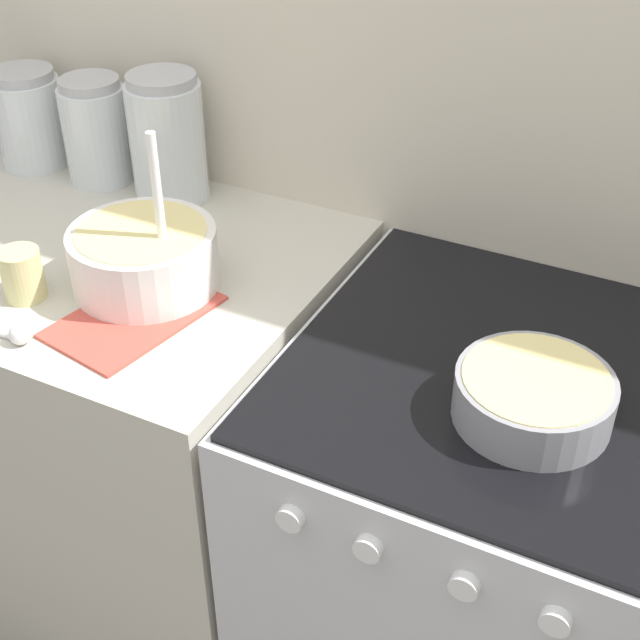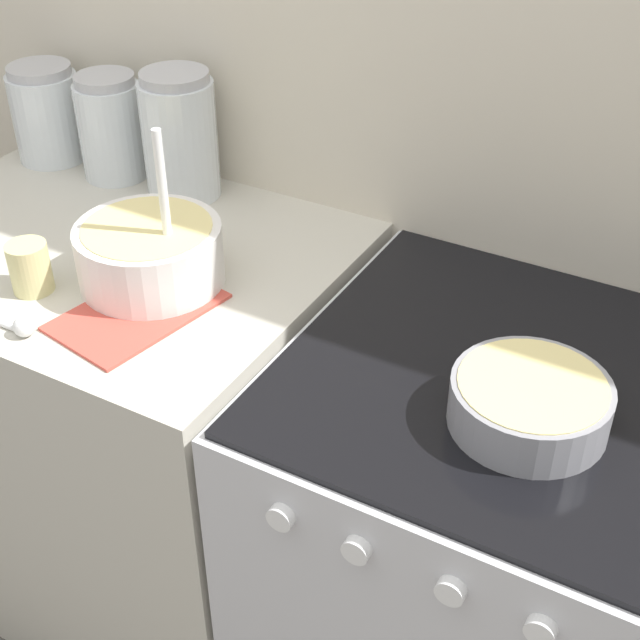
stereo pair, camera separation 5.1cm
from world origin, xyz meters
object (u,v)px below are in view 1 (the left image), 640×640
at_px(storage_jar_left, 31,124).
at_px(storage_jar_middle, 97,138).
at_px(stove, 474,561).
at_px(tin_can, 22,274).
at_px(baking_pan, 534,396).
at_px(mixing_bowl, 144,255).
at_px(storage_jar_right, 168,147).

xyz_separation_m(storage_jar_left, storage_jar_middle, (0.18, -0.00, 0.00)).
bearing_deg(stove, tin_can, -167.56).
relative_size(stove, storage_jar_left, 4.28).
xyz_separation_m(baking_pan, storage_jar_middle, (-1.04, 0.34, 0.06)).
distance_m(stove, mixing_bowl, 0.82).
bearing_deg(mixing_bowl, storage_jar_left, 149.39).
bearing_deg(storage_jar_middle, storage_jar_right, 0.00).
xyz_separation_m(storage_jar_right, tin_can, (-0.01, -0.43, -0.07)).
distance_m(stove, storage_jar_left, 1.30).
bearing_deg(storage_jar_right, mixing_bowl, -62.93).
relative_size(baking_pan, storage_jar_middle, 1.03).
relative_size(stove, storage_jar_middle, 4.06).
relative_size(baking_pan, tin_can, 2.51).
bearing_deg(tin_can, storage_jar_right, 88.46).
xyz_separation_m(storage_jar_left, storage_jar_right, (0.36, -0.00, 0.02)).
bearing_deg(storage_jar_middle, storage_jar_left, 180.00).
xyz_separation_m(stove, mixing_bowl, (-0.63, -0.06, 0.52)).
distance_m(baking_pan, storage_jar_right, 0.93).
height_order(baking_pan, storage_jar_right, storage_jar_right).
distance_m(mixing_bowl, tin_can, 0.21).
distance_m(storage_jar_left, storage_jar_right, 0.36).
xyz_separation_m(storage_jar_middle, storage_jar_right, (0.18, 0.00, 0.02)).
distance_m(mixing_bowl, storage_jar_right, 0.35).
xyz_separation_m(storage_jar_middle, tin_can, (0.17, -0.43, -0.05)).
bearing_deg(baking_pan, tin_can, -174.42).
relative_size(mixing_bowl, storage_jar_middle, 1.35).
height_order(storage_jar_left, storage_jar_right, storage_jar_right).
bearing_deg(storage_jar_left, mixing_bowl, -30.61).
distance_m(storage_jar_middle, storage_jar_right, 0.18).
height_order(baking_pan, tin_can, tin_can).
bearing_deg(storage_jar_left, tin_can, -50.63).
height_order(mixing_bowl, storage_jar_left, mixing_bowl).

